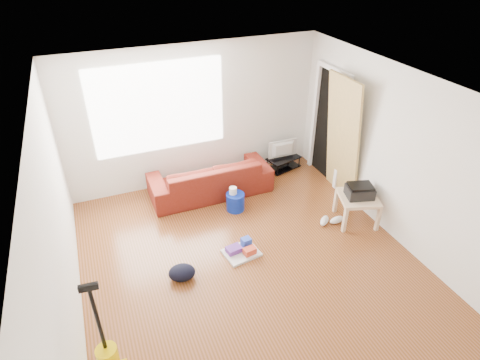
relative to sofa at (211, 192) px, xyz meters
name	(u,v)px	position (x,y,z in m)	size (l,w,h in m)	color
room	(253,183)	(0.01, -1.80, 1.25)	(4.51, 5.01, 2.51)	#5C320F
sofa	(211,192)	(0.00, 0.00, 0.00)	(2.11, 0.83, 0.62)	maroon
tv_stand	(283,163)	(1.59, 0.27, 0.13)	(0.71, 0.51, 0.24)	black
tv	(284,150)	(1.59, 0.27, 0.41)	(0.60, 0.08, 0.34)	black
side_table	(358,200)	(1.89, -1.66, 0.39)	(0.73, 0.73, 0.47)	#D7AF7A
printer	(360,191)	(1.89, -1.66, 0.57)	(0.47, 0.40, 0.21)	black
bucket	(235,209)	(0.22, -0.65, 0.00)	(0.30, 0.30, 0.30)	navy
toilet_paper	(233,198)	(0.19, -0.62, 0.21)	(0.13, 0.13, 0.12)	white
cleaning_tray	(242,250)	(-0.09, -1.69, 0.05)	(0.54, 0.46, 0.17)	silver
backpack	(183,278)	(-1.02, -1.84, 0.00)	(0.36, 0.29, 0.20)	black
sneakers	(331,220)	(1.49, -1.57, 0.05)	(0.47, 0.26, 0.11)	white
door_panel	(335,192)	(2.07, -0.83, 0.00)	(0.04, 0.85, 2.12)	#A2884E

